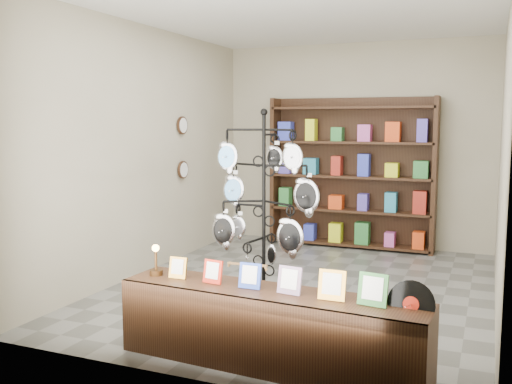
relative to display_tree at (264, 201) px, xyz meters
The scene contains 6 objects.
ground 1.67m from the display_tree, 91.02° to the left, with size 5.00×5.00×0.00m, color slate.
room_envelope 1.42m from the display_tree, 91.02° to the left, with size 5.00×5.00×5.00m.
display_tree is the anchor object (origin of this frame).
front_shelf 1.26m from the display_tree, 65.52° to the right, with size 2.41×0.62×0.84m.
back_shelving 3.52m from the display_tree, 90.36° to the left, with size 2.42×0.36×2.20m.
wall_clocks 2.86m from the display_tree, 134.56° to the left, with size 0.03×0.24×0.84m.
Camera 1 is at (1.91, -5.94, 1.85)m, focal length 40.00 mm.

